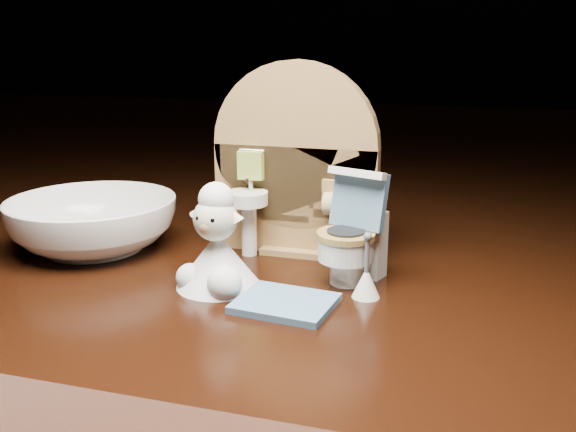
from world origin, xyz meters
name	(u,v)px	position (x,y,z in m)	size (l,w,h in m)	color
backdrop_panel	(294,171)	(0.00, 0.06, 0.07)	(0.13, 0.05, 0.15)	#9D7341
toy_toilet	(354,240)	(0.06, 0.02, 0.03)	(0.05, 0.06, 0.08)	white
bath_mat	(285,303)	(0.02, -0.04, 0.00)	(0.06, 0.05, 0.00)	slate
toilet_brush	(366,280)	(0.07, -0.01, 0.01)	(0.02, 0.02, 0.05)	white
plush_lamb	(217,251)	(-0.03, -0.02, 0.03)	(0.06, 0.06, 0.08)	white
ceramic_bowl	(93,224)	(-0.16, 0.02, 0.02)	(0.13, 0.13, 0.04)	white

